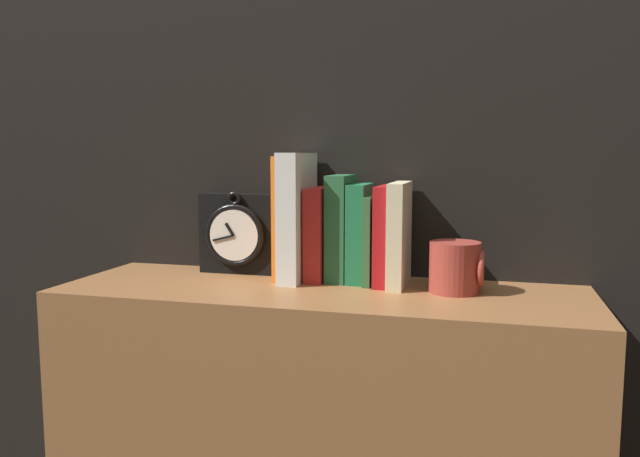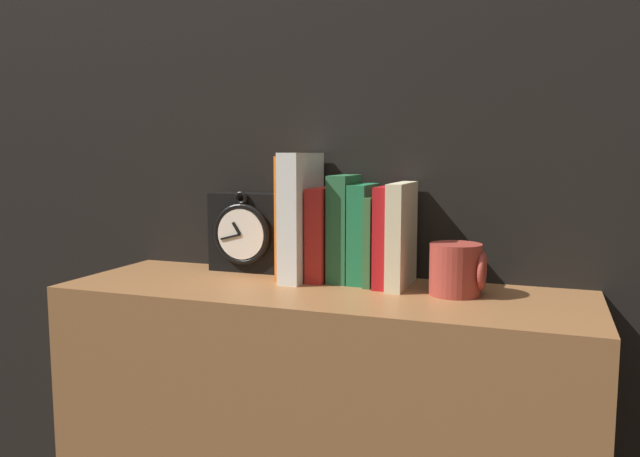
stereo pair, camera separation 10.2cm
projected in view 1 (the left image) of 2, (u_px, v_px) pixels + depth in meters
The scene contains 11 objects.
wall_back at pixel (343, 104), 1.32m from camera, with size 6.00×0.05×2.60m.
clock at pixel (240, 233), 1.34m from camera, with size 0.17×0.08×0.18m.
book_slot0_orange at pixel (285, 217), 1.28m from camera, with size 0.02×0.12×0.25m.
book_slot1_white at pixel (297, 217), 1.26m from camera, with size 0.04×0.15×0.26m.
book_slot2_red at pixel (320, 234), 1.27m from camera, with size 0.04×0.13×0.19m.
book_slot3_green at pixel (340, 228), 1.26m from camera, with size 0.04×0.11×0.21m.
book_slot4_green at pixel (360, 233), 1.25m from camera, with size 0.04×0.12×0.20m.
book_slot5_green at pixel (372, 239), 1.24m from camera, with size 0.01×0.13×0.17m.
book_slot6_red at pixel (385, 235), 1.22m from camera, with size 0.03×0.14×0.19m.
book_slot7_cream at pixel (399, 234), 1.21m from camera, with size 0.03×0.15×0.20m.
mug at pixel (456, 267), 1.15m from camera, with size 0.10×0.09×0.09m.
Camera 1 is at (0.30, -1.12, 1.20)m, focal length 35.00 mm.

